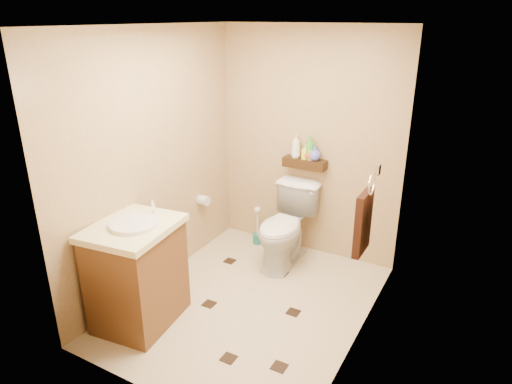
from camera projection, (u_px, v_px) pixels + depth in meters
The scene contains 19 objects.
ground at pixel (249, 303), 4.18m from camera, with size 2.50×2.50×0.00m, color beige.
wall_back at pixel (308, 145), 4.76m from camera, with size 2.00×0.04×2.40m, color tan.
wall_front at pixel (144, 242), 2.73m from camera, with size 2.00×0.04×2.40m, color tan.
wall_left at pixel (155, 162), 4.20m from camera, with size 0.04×2.50×2.40m, color tan.
wall_right at pixel (368, 203), 3.29m from camera, with size 0.04×2.50×2.40m, color tan.
ceiling at pixel (248, 25), 3.31m from camera, with size 2.00×2.50×0.02m, color silver.
wall_shelf at pixel (305, 163), 4.76m from camera, with size 0.46×0.14×0.10m, color #351F0E.
floor_accents at pixel (253, 307), 4.12m from camera, with size 1.28×1.42×0.01m.
toilet at pixel (285, 227), 4.73m from camera, with size 0.47×0.82×0.84m, color white.
vanity at pixel (137, 272), 3.80m from camera, with size 0.69×0.81×1.05m.
toilet_brush at pixel (258, 231), 5.22m from camera, with size 0.10×0.10×0.46m.
towel_ring at pixel (364, 220), 3.63m from camera, with size 0.12×0.30×0.76m.
toilet_paper at pixel (204, 200), 4.92m from camera, with size 0.12×0.11×0.12m.
bottle_a at pixel (296, 146), 4.75m from camera, with size 0.10×0.10×0.25m, color white.
bottle_b at pixel (305, 152), 4.71m from camera, with size 0.07×0.07×0.16m, color yellow.
bottle_c at pixel (309, 153), 4.70m from camera, with size 0.10×0.10×0.13m, color red.
bottle_d at pixel (310, 148), 4.67m from camera, with size 0.10×0.10×0.25m, color green.
bottle_e at pixel (312, 152), 4.68m from camera, with size 0.07×0.07×0.16m, color #F67452.
bottle_f at pixel (315, 153), 4.67m from camera, with size 0.12×0.12×0.16m, color #5762D9.
Camera 1 is at (1.77, -3.05, 2.47)m, focal length 32.00 mm.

